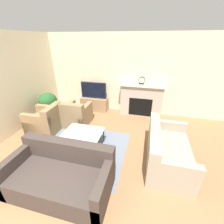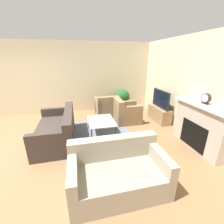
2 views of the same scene
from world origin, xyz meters
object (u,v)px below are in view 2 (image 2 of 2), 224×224
(couch_sectional, at_px, (58,131))
(couch_loveseat, at_px, (118,173))
(mantel_clock, at_px, (206,98))
(potted_plant, at_px, (122,98))
(armchair_by_window, at_px, (107,108))
(armchair_accent, at_px, (126,114))
(coffee_table, at_px, (101,122))
(tv, at_px, (161,99))

(couch_sectional, relative_size, couch_loveseat, 1.15)
(mantel_clock, bearing_deg, potted_plant, -160.57)
(armchair_by_window, height_order, armchair_accent, same)
(couch_sectional, xyz_separation_m, couch_loveseat, (1.87, 1.14, 0.00))
(potted_plant, height_order, mantel_clock, mantel_clock)
(couch_loveseat, bearing_deg, coffee_table, 88.51)
(couch_sectional, distance_m, couch_loveseat, 2.19)
(armchair_by_window, bearing_deg, tv, 150.68)
(tv, height_order, armchair_by_window, tv)
(armchair_accent, relative_size, potted_plant, 0.91)
(armchair_accent, bearing_deg, coffee_table, 124.32)
(tv, height_order, coffee_table, tv)
(armchair_by_window, height_order, coffee_table, armchair_by_window)
(mantel_clock, bearing_deg, tv, -177.25)
(couch_loveseat, height_order, armchair_by_window, same)
(couch_loveseat, xyz_separation_m, armchair_accent, (-2.63, 1.03, 0.01))
(tv, relative_size, armchair_by_window, 1.08)
(armchair_accent, bearing_deg, couch_loveseat, 158.99)
(armchair_accent, bearing_deg, potted_plant, -9.37)
(coffee_table, bearing_deg, armchair_by_window, 162.45)
(armchair_accent, xyz_separation_m, potted_plant, (-1.11, 0.19, 0.27))
(mantel_clock, bearing_deg, couch_loveseat, -71.29)
(tv, distance_m, couch_loveseat, 3.33)
(armchair_accent, height_order, coffee_table, armchair_accent)
(armchair_accent, relative_size, coffee_table, 0.88)
(coffee_table, distance_m, potted_plant, 2.12)
(coffee_table, distance_m, mantel_clock, 2.66)
(tv, bearing_deg, coffee_table, -76.96)
(armchair_by_window, bearing_deg, couch_sectional, 41.46)
(couch_sectional, bearing_deg, tv, 100.17)
(armchair_by_window, distance_m, mantel_clock, 3.29)
(tv, relative_size, coffee_table, 1.01)
(potted_plant, bearing_deg, couch_loveseat, -18.08)
(couch_sectional, relative_size, armchair_by_window, 2.05)
(tv, xyz_separation_m, armchair_by_window, (-0.90, -1.69, -0.50))
(coffee_table, bearing_deg, couch_loveseat, -1.49)
(armchair_accent, distance_m, mantel_clock, 2.43)
(couch_loveseat, distance_m, armchair_accent, 2.82)
(armchair_accent, relative_size, mantel_clock, 3.35)
(potted_plant, bearing_deg, tv, 37.21)
(tv, relative_size, potted_plant, 1.04)
(tv, distance_m, coffee_table, 2.23)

